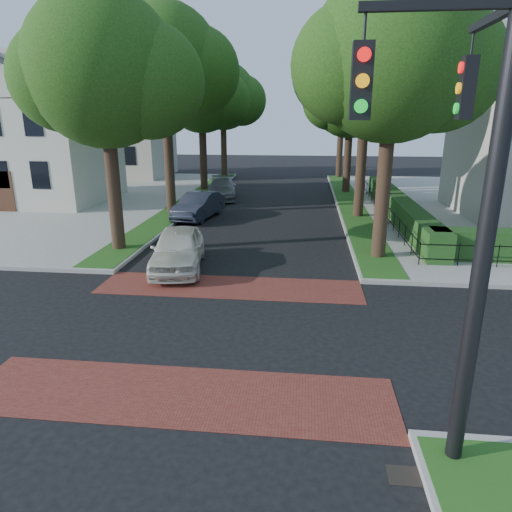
# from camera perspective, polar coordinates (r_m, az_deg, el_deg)

# --- Properties ---
(ground) EXTENTS (120.00, 120.00, 0.00)m
(ground) POSITION_cam_1_polar(r_m,az_deg,el_deg) (12.83, -5.67, -8.95)
(ground) COLOR black
(ground) RESTS_ON ground
(crosswalk_far) EXTENTS (9.00, 2.20, 0.01)m
(crosswalk_far) POSITION_cam_1_polar(r_m,az_deg,el_deg) (15.72, -3.29, -3.88)
(crosswalk_far) COLOR maroon
(crosswalk_far) RESTS_ON ground
(crosswalk_near) EXTENTS (9.00, 2.20, 0.01)m
(crosswalk_near) POSITION_cam_1_polar(r_m,az_deg,el_deg) (10.13, -9.52, -16.75)
(crosswalk_near) COLOR maroon
(crosswalk_near) RESTS_ON ground
(storm_drain) EXTENTS (0.65, 0.45, 0.01)m
(storm_drain) POSITION_cam_1_polar(r_m,az_deg,el_deg) (8.59, 18.45, -24.63)
(storm_drain) COLOR black
(storm_drain) RESTS_ON ground
(grass_strip_ne) EXTENTS (1.60, 29.80, 0.02)m
(grass_strip_ne) POSITION_cam_1_polar(r_m,az_deg,el_deg) (30.99, 11.65, 6.52)
(grass_strip_ne) COLOR #274F16
(grass_strip_ne) RESTS_ON sidewalk_ne
(grass_strip_nw) EXTENTS (1.60, 29.80, 0.02)m
(grass_strip_nw) POSITION_cam_1_polar(r_m,az_deg,el_deg) (31.85, -8.22, 6.97)
(grass_strip_nw) COLOR #274F16
(grass_strip_nw) RESTS_ON sidewalk_nw
(tree_right_near) EXTENTS (7.75, 6.67, 10.66)m
(tree_right_near) POSITION_cam_1_polar(r_m,az_deg,el_deg) (18.88, 17.05, 22.47)
(tree_right_near) COLOR black
(tree_right_near) RESTS_ON sidewalk_ne
(tree_right_mid) EXTENTS (8.25, 7.09, 11.22)m
(tree_right_mid) POSITION_cam_1_polar(r_m,az_deg,el_deg) (26.81, 13.93, 21.63)
(tree_right_mid) COLOR black
(tree_right_mid) RESTS_ON sidewalk_ne
(tree_right_far) EXTENTS (7.25, 6.23, 9.74)m
(tree_right_far) POSITION_cam_1_polar(r_m,az_deg,el_deg) (35.66, 11.92, 18.74)
(tree_right_far) COLOR black
(tree_right_far) RESTS_ON sidewalk_ne
(tree_right_back) EXTENTS (7.50, 6.45, 10.20)m
(tree_right_back) POSITION_cam_1_polar(r_m,az_deg,el_deg) (44.64, 10.87, 18.83)
(tree_right_back) COLOR black
(tree_right_back) RESTS_ON sidewalk_ne
(tree_left_near) EXTENTS (7.50, 6.45, 10.20)m
(tree_left_near) POSITION_cam_1_polar(r_m,az_deg,el_deg) (20.19, -17.99, 20.96)
(tree_left_near) COLOR black
(tree_left_near) RESTS_ON sidewalk_nw
(tree_left_mid) EXTENTS (8.00, 6.88, 11.48)m
(tree_left_mid) POSITION_cam_1_polar(r_m,az_deg,el_deg) (27.81, -11.06, 22.36)
(tree_left_mid) COLOR black
(tree_left_mid) RESTS_ON sidewalk_nw
(tree_left_far) EXTENTS (7.00, 6.02, 9.86)m
(tree_left_far) POSITION_cam_1_polar(r_m,az_deg,el_deg) (36.39, -6.62, 19.26)
(tree_left_far) COLOR black
(tree_left_far) RESTS_ON sidewalk_nw
(tree_left_back) EXTENTS (7.75, 6.66, 10.44)m
(tree_left_back) POSITION_cam_1_polar(r_m,az_deg,el_deg) (45.24, -3.97, 19.23)
(tree_left_back) COLOR black
(tree_left_back) RESTS_ON sidewalk_nw
(hedge_main_road) EXTENTS (1.00, 18.00, 1.20)m
(hedge_main_road) POSITION_cam_1_polar(r_m,az_deg,el_deg) (27.22, 17.30, 5.95)
(hedge_main_road) COLOR #143B15
(hedge_main_road) RESTS_ON sidewalk_ne
(fence_main_road) EXTENTS (0.06, 18.00, 0.90)m
(fence_main_road) POSITION_cam_1_polar(r_m,az_deg,el_deg) (27.10, 15.61, 5.73)
(fence_main_road) COLOR black
(fence_main_road) RESTS_ON sidewalk_ne
(house_left_near) EXTENTS (10.00, 9.00, 10.14)m
(house_left_near) POSITION_cam_1_polar(r_m,az_deg,el_deg) (34.37, -26.15, 14.39)
(house_left_near) COLOR beige
(house_left_near) RESTS_ON sidewalk_nw
(house_left_far) EXTENTS (10.00, 9.00, 10.14)m
(house_left_far) POSITION_cam_1_polar(r_m,az_deg,el_deg) (46.87, -16.91, 15.59)
(house_left_far) COLOR beige
(house_left_far) RESTS_ON sidewalk_nw
(traffic_signal) EXTENTS (2.17, 2.00, 8.00)m
(traffic_signal) POSITION_cam_1_polar(r_m,az_deg,el_deg) (7.31, 25.53, 8.40)
(traffic_signal) COLOR black
(traffic_signal) RESTS_ON sidewalk_se
(parked_car_front) EXTENTS (2.58, 4.85, 1.57)m
(parked_car_front) POSITION_cam_1_polar(r_m,az_deg,el_deg) (17.64, -9.76, 0.90)
(parked_car_front) COLOR silver
(parked_car_front) RESTS_ON ground
(parked_car_middle) EXTENTS (2.33, 4.72, 1.49)m
(parked_car_middle) POSITION_cam_1_polar(r_m,az_deg,el_deg) (26.45, -7.19, 6.27)
(parked_car_middle) COLOR #202531
(parked_car_middle) RESTS_ON ground
(parked_car_rear) EXTENTS (2.69, 5.18, 1.43)m
(parked_car_rear) POSITION_cam_1_polar(r_m,az_deg,el_deg) (32.88, -4.29, 8.39)
(parked_car_rear) COLOR slate
(parked_car_rear) RESTS_ON ground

